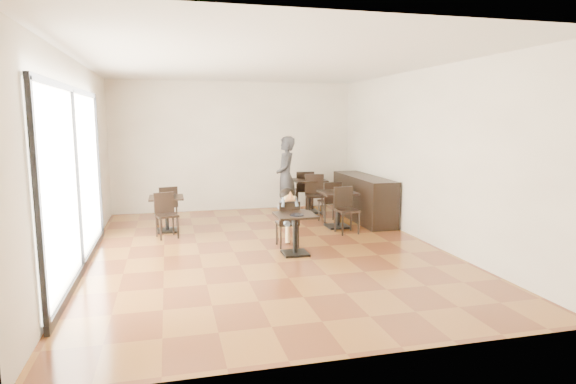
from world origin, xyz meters
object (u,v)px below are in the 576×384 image
object	(u,v)px
child_table	(295,234)
chair_left_b	(167,216)
cafe_table_back	(309,196)
chair_mid_b	(347,211)
child	(287,218)
chair_mid_a	(329,202)
chair_back_a	(304,190)
adult_patron	(286,177)
cafe_table_left	(167,214)
cafe_table_mid	(338,209)
chair_back_b	(315,196)
child_chair	(287,223)
chair_left_a	(167,206)

from	to	relation	value
child_table	chair_left_b	bearing A→B (deg)	140.59
cafe_table_back	child_table	bearing A→B (deg)	-109.92
chair_mid_b	child_table	bearing A→B (deg)	-143.16
child	chair_mid_a	bearing A→B (deg)	51.91
chair_left_b	chair_back_a	world-z (taller)	chair_back_a
adult_patron	chair_mid_b	xyz separation A→B (m)	(0.78, -1.97, -0.48)
cafe_table_left	chair_left_b	size ratio (longest dim) A/B	0.83
child	cafe_table_mid	bearing A→B (deg)	41.53
child_table	adult_patron	xyz separation A→B (m)	(0.62, 3.22, 0.59)
cafe_table_mid	chair_mid_a	bearing A→B (deg)	90.00
child	chair_back_b	world-z (taller)	child
cafe_table_mid	chair_left_b	distance (m)	3.52
cafe_table_left	adult_patron	bearing A→B (deg)	18.93
child_chair	chair_mid_b	distance (m)	1.57
child_table	chair_back_b	distance (m)	3.23
chair_mid_b	chair_mid_a	bearing A→B (deg)	85.31
child_table	cafe_table_back	bearing A→B (deg)	70.08
chair_mid_b	chair_left_a	bearing A→B (deg)	151.08
adult_patron	cafe_table_mid	distance (m)	1.71
chair_mid_b	adult_patron	bearing A→B (deg)	107.05
chair_mid_b	chair_back_a	bearing A→B (deg)	88.23
child_table	cafe_table_mid	size ratio (longest dim) A/B	0.91
chair_left_a	chair_back_a	xyz separation A→B (m)	(3.38, 1.06, 0.06)
child_chair	child	xyz separation A→B (m)	(0.00, 0.00, 0.11)
cafe_table_back	chair_left_a	size ratio (longest dim) A/B	0.95
chair_back_a	chair_mid_a	bearing A→B (deg)	105.28
chair_left_b	chair_back_a	size ratio (longest dim) A/B	0.87
cafe_table_left	chair_back_a	distance (m)	3.75
child_table	chair_mid_b	world-z (taller)	chair_mid_b
child_chair	cafe_table_mid	bearing A→B (deg)	-138.47
cafe_table_mid	chair_left_a	world-z (taller)	chair_left_a
chair_mid_b	chair_back_b	xyz separation A→B (m)	(-0.13, 1.72, 0.03)
adult_patron	chair_left_b	size ratio (longest dim) A/B	2.18
chair_back_b	cafe_table_left	bearing A→B (deg)	-158.24
chair_left_b	adult_patron	bearing A→B (deg)	14.07
child_table	chair_back_b	bearing A→B (deg)	66.75
chair_back_b	child	bearing A→B (deg)	-107.52
cafe_table_mid	cafe_table_back	distance (m)	1.72
chair_mid_b	chair_back_a	world-z (taller)	chair_back_a
child_table	cafe_table_mid	xyz separation A→B (m)	(1.41, 1.80, 0.03)
adult_patron	child_chair	bearing A→B (deg)	-2.90
chair_mid_a	chair_mid_b	bearing A→B (deg)	85.31
child	chair_mid_b	bearing A→B (deg)	26.35
adult_patron	cafe_table_left	distance (m)	2.94
cafe_table_left	chair_back_b	world-z (taller)	chair_back_b
child	chair_back_a	distance (m)	3.58
chair_back_b	chair_left_b	bearing A→B (deg)	-149.63
chair_back_b	chair_mid_a	bearing A→B (deg)	-67.41
child_chair	chair_back_b	bearing A→B (deg)	-117.81
cafe_table_mid	chair_left_a	size ratio (longest dim) A/B	0.88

